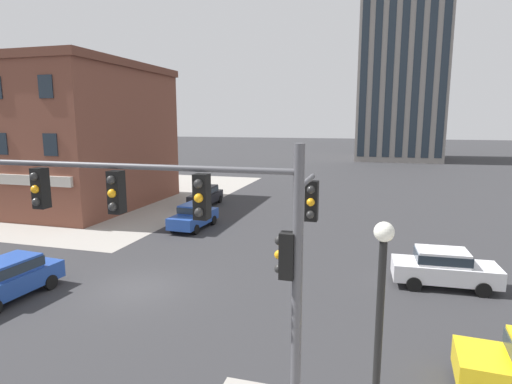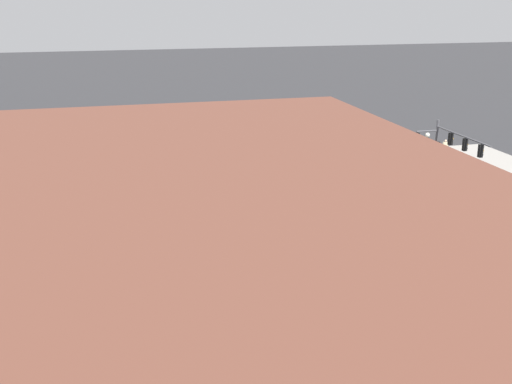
% 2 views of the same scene
% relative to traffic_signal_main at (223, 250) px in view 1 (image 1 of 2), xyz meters
% --- Properties ---
extents(ground_plane, '(320.00, 320.00, 0.00)m').
position_rel_traffic_signal_main_xyz_m(ground_plane, '(-6.91, 7.64, -4.68)').
color(ground_plane, '#2D2D30').
extents(sidewalk_far_corner, '(32.00, 32.00, 0.02)m').
position_rel_traffic_signal_main_xyz_m(sidewalk_far_corner, '(-26.91, 27.64, -4.68)').
color(sidewalk_far_corner, gray).
rests_on(sidewalk_far_corner, ground).
extents(traffic_signal_main, '(7.08, 2.09, 6.87)m').
position_rel_traffic_signal_main_xyz_m(traffic_signal_main, '(0.00, 0.00, 0.00)').
color(traffic_signal_main, '#4C4C51').
rests_on(traffic_signal_main, ground).
extents(street_lamp_corner_near, '(0.36, 0.36, 5.53)m').
position_rel_traffic_signal_main_xyz_m(street_lamp_corner_near, '(3.09, -0.25, -1.22)').
color(street_lamp_corner_near, black).
rests_on(street_lamp_corner_near, ground).
extents(car_main_northbound_near, '(2.10, 4.50, 1.68)m').
position_rel_traffic_signal_main_xyz_m(car_main_northbound_near, '(-11.39, 5.30, -3.76)').
color(car_main_northbound_near, '#23479E').
rests_on(car_main_northbound_near, ground).
extents(car_main_northbound_far, '(2.06, 4.48, 1.68)m').
position_rel_traffic_signal_main_xyz_m(car_main_northbound_far, '(-8.78, 17.96, -3.76)').
color(car_main_northbound_far, '#23479E').
rests_on(car_main_northbound_far, ground).
extents(car_cross_eastbound, '(2.03, 4.47, 1.68)m').
position_rel_traffic_signal_main_xyz_m(car_cross_eastbound, '(-11.04, 25.48, -3.76)').
color(car_cross_eastbound, black).
rests_on(car_cross_eastbound, ground).
extents(car_parked_curb, '(4.47, 2.04, 1.68)m').
position_rel_traffic_signal_main_xyz_m(car_parked_curb, '(6.02, 11.53, -3.76)').
color(car_parked_curb, silver).
rests_on(car_parked_curb, ground).
extents(storefront_block_near_corner, '(21.18, 14.99, 11.94)m').
position_rel_traffic_signal_main_xyz_m(storefront_block_near_corner, '(-26.30, 22.93, 1.30)').
color(storefront_block_near_corner, brown).
rests_on(storefront_block_near_corner, ground).
extents(residential_tower_skyline_right, '(15.12, 17.28, 50.40)m').
position_rel_traffic_signal_main_xyz_m(residential_tower_skyline_right, '(6.81, 77.03, 20.55)').
color(residential_tower_skyline_right, gray).
rests_on(residential_tower_skyline_right, ground).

